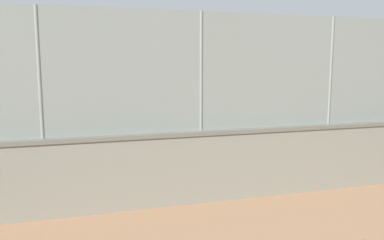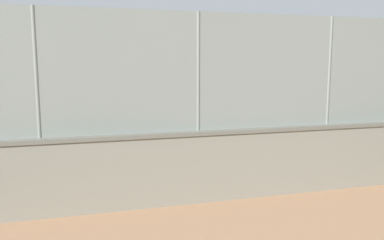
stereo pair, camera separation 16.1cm
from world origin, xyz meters
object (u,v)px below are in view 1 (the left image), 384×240
player_crossing_court (171,112)px  spare_ball_by_wall (181,182)px  player_foreground_swinging (294,121)px  sports_ball (328,129)px  player_baseline_waiting (108,111)px

player_crossing_court → spare_ball_by_wall: 7.25m
player_foreground_swinging → sports_ball: player_foreground_swinging is taller
sports_ball → player_crossing_court: bearing=-62.5°
player_foreground_swinging → spare_ball_by_wall: size_ratio=10.09×
player_foreground_swinging → sports_ball: size_ratio=8.21×
player_foreground_swinging → spare_ball_by_wall: 5.68m
sports_ball → player_baseline_waiting: bearing=-49.0°
player_baseline_waiting → sports_ball: (-5.84, 6.71, 0.10)m
player_crossing_court → sports_ball: bearing=117.5°
sports_ball → spare_ball_by_wall: size_ratio=1.23×
player_crossing_court → spare_ball_by_wall: bearing=80.4°
player_crossing_court → spare_ball_by_wall: size_ratio=9.68×
player_baseline_waiting → sports_ball: bearing=131.0°
player_foreground_swinging → spare_ball_by_wall: (4.66, 3.14, -0.84)m
player_foreground_swinging → sports_ball: bearing=85.1°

